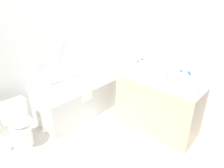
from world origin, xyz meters
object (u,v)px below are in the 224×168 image
object	(u,v)px
sink_basin	(160,80)
toilet_paper_roll	(6,149)
drinking_glass_2	(196,90)
bath_mat	(95,129)
toilet	(20,126)
water_bottle_3	(187,80)
drinking_glass_3	(136,71)
drinking_glass_1	(149,74)
water_bottle_4	(188,82)
sink_faucet	(167,76)
bathtub	(79,98)
water_bottle_1	(142,67)
water_bottle_0	(137,67)
water_bottle_2	(180,78)
drinking_glass_0	(194,86)
soap_dish	(142,75)

from	to	relation	value
sink_basin	toilet_paper_roll	bearing A→B (deg)	145.74
drinking_glass_2	bath_mat	distance (m)	1.69
toilet	water_bottle_3	size ratio (longest dim) A/B	2.97
drinking_glass_3	sink_basin	bearing A→B (deg)	-89.64
water_bottle_3	drinking_glass_1	bearing A→B (deg)	90.53
water_bottle_4	drinking_glass_2	bearing A→B (deg)	-95.70
drinking_glass_2	water_bottle_4	bearing A→B (deg)	84.30
sink_faucet	drinking_glass_2	size ratio (longest dim) A/B	1.93
bathtub	water_bottle_4	size ratio (longest dim) A/B	6.45
water_bottle_1	water_bottle_0	bearing A→B (deg)	83.41
drinking_glass_3	water_bottle_0	bearing A→B (deg)	23.97
sink_faucet	drinking_glass_3	bearing A→B (deg)	115.18
water_bottle_2	water_bottle_1	bearing A→B (deg)	89.59
water_bottle_1	drinking_glass_1	size ratio (longest dim) A/B	3.41
water_bottle_0	drinking_glass_0	bearing A→B (deg)	-90.01
bathtub	toilet_paper_roll	distance (m)	1.39
water_bottle_1	soap_dish	size ratio (longest dim) A/B	2.90
drinking_glass_3	bath_mat	distance (m)	1.18
toilet	drinking_glass_2	distance (m)	2.52
sink_basin	sink_faucet	xyz separation A→B (m)	(0.21, 0.00, 0.01)
drinking_glass_1	bath_mat	bearing A→B (deg)	149.33
toilet	drinking_glass_1	distance (m)	2.10
bathtub	toilet	xyz separation A→B (m)	(-1.13, -0.05, 0.03)
water_bottle_1	water_bottle_2	bearing A→B (deg)	-90.41
water_bottle_0	bath_mat	distance (m)	1.26
drinking_glass_3	soap_dish	world-z (taller)	drinking_glass_3
water_bottle_2	water_bottle_0	bearing A→B (deg)	88.84
sink_basin	drinking_glass_1	xyz separation A→B (m)	(0.08, 0.25, 0.01)
water_bottle_4	drinking_glass_2	world-z (taller)	water_bottle_4
toilet_paper_roll	drinking_glass_3	bearing A→B (deg)	-24.13
water_bottle_3	drinking_glass_1	size ratio (longest dim) A/B	3.07
water_bottle_0	water_bottle_1	distance (m)	0.10
water_bottle_2	drinking_glass_0	xyz separation A→B (m)	(0.01, -0.21, -0.06)
water_bottle_2	drinking_glass_1	bearing A→B (deg)	89.33
water_bottle_3	drinking_glass_0	distance (m)	0.12
water_bottle_3	soap_dish	bearing A→B (deg)	97.05
water_bottle_4	drinking_glass_2	size ratio (longest dim) A/B	3.02
bath_mat	water_bottle_1	bearing A→B (deg)	-22.04
water_bottle_0	drinking_glass_3	distance (m)	0.11
drinking_glass_3	water_bottle_1	bearing A→B (deg)	-29.84
drinking_glass_0	soap_dish	bearing A→B (deg)	96.37
water_bottle_0	water_bottle_2	size ratio (longest dim) A/B	0.85
water_bottle_2	drinking_glass_3	distance (m)	0.71
drinking_glass_1	sink_basin	bearing A→B (deg)	-108.40
water_bottle_1	bath_mat	world-z (taller)	water_bottle_1
water_bottle_1	drinking_glass_1	xyz separation A→B (m)	(0.00, -0.15, -0.08)
toilet	drinking_glass_1	size ratio (longest dim) A/B	9.10
water_bottle_0	bath_mat	size ratio (longest dim) A/B	0.30
water_bottle_0	toilet_paper_roll	xyz separation A→B (m)	(-1.99, 0.81, -0.90)
water_bottle_0	sink_faucet	bearing A→B (deg)	-76.73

